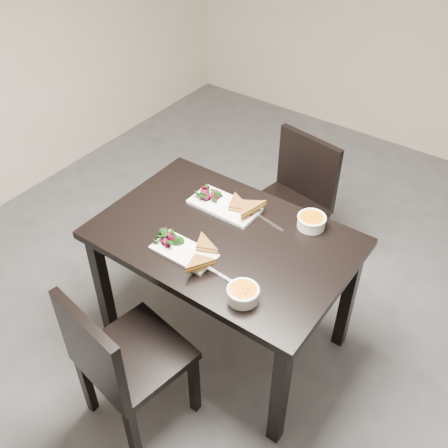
% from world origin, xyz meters
% --- Properties ---
extents(ground, '(5.00, 5.00, 0.00)m').
position_xyz_m(ground, '(0.00, 0.00, 0.00)').
color(ground, '#47474C').
rests_on(ground, ground).
extents(room_shell, '(5.02, 5.02, 2.81)m').
position_xyz_m(room_shell, '(0.00, 0.00, 1.83)').
color(room_shell, beige).
rests_on(room_shell, ground).
extents(table, '(1.20, 0.80, 0.75)m').
position_xyz_m(table, '(-0.47, -0.03, 0.65)').
color(table, black).
rests_on(table, ground).
extents(chair_near, '(0.48, 0.48, 0.85)m').
position_xyz_m(chair_near, '(-0.55, -0.70, 0.48)').
color(chair_near, black).
rests_on(chair_near, ground).
extents(chair_far, '(0.49, 0.49, 0.85)m').
position_xyz_m(chair_far, '(-0.51, 0.73, 0.48)').
color(chair_far, black).
rests_on(chair_far, ground).
extents(plate_near, '(0.30, 0.15, 0.01)m').
position_xyz_m(plate_near, '(-0.55, -0.24, 0.76)').
color(plate_near, white).
rests_on(plate_near, table).
extents(sandwich_near, '(0.18, 0.16, 0.05)m').
position_xyz_m(sandwich_near, '(-0.48, -0.22, 0.79)').
color(sandwich_near, '#9F5D21').
rests_on(sandwich_near, plate_near).
extents(salad_near, '(0.09, 0.08, 0.04)m').
position_xyz_m(salad_near, '(-0.65, -0.24, 0.79)').
color(salad_near, black).
rests_on(salad_near, plate_near).
extents(soup_bowl_near, '(0.14, 0.14, 0.06)m').
position_xyz_m(soup_bowl_near, '(-0.18, -0.31, 0.78)').
color(soup_bowl_near, white).
rests_on(soup_bowl_near, table).
extents(cutlery_near, '(0.18, 0.03, 0.00)m').
position_xyz_m(cutlery_near, '(-0.32, -0.25, 0.75)').
color(cutlery_near, silver).
rests_on(cutlery_near, table).
extents(plate_far, '(0.35, 0.18, 0.02)m').
position_xyz_m(plate_far, '(-0.60, 0.14, 0.76)').
color(plate_far, white).
rests_on(plate_far, table).
extents(sandwich_far, '(0.21, 0.18, 0.06)m').
position_xyz_m(sandwich_far, '(-0.53, 0.13, 0.80)').
color(sandwich_far, '#9F5D21').
rests_on(sandwich_far, plate_far).
extents(salad_far, '(0.11, 0.10, 0.05)m').
position_xyz_m(salad_far, '(-0.70, 0.14, 0.79)').
color(salad_far, black).
rests_on(salad_far, plate_far).
extents(soup_bowl_far, '(0.14, 0.14, 0.06)m').
position_xyz_m(soup_bowl_far, '(-0.17, 0.26, 0.79)').
color(soup_bowl_far, white).
rests_on(soup_bowl_far, table).
extents(cutlery_far, '(0.18, 0.05, 0.00)m').
position_xyz_m(cutlery_far, '(-0.35, 0.17, 0.75)').
color(cutlery_far, silver).
rests_on(cutlery_far, table).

